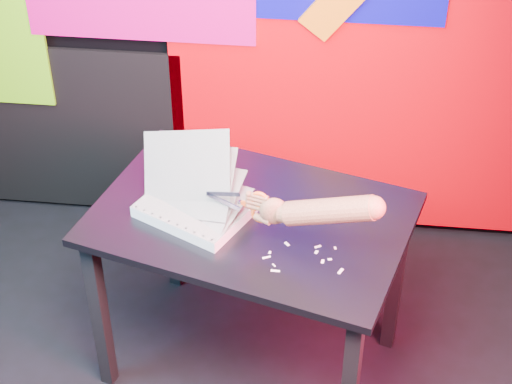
# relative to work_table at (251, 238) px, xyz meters

# --- Properties ---
(room) EXTENTS (3.01, 3.01, 2.71)m
(room) POSITION_rel_work_table_xyz_m (-0.30, -0.59, 0.70)
(room) COLOR black
(room) RESTS_ON ground
(backdrop) EXTENTS (2.88, 0.05, 2.08)m
(backdrop) POSITION_rel_work_table_xyz_m (-0.24, 0.87, 0.31)
(backdrop) COLOR #D9000B
(backdrop) RESTS_ON ground
(work_table) EXTENTS (1.23, 0.98, 0.75)m
(work_table) POSITION_rel_work_table_xyz_m (0.00, 0.00, 0.00)
(work_table) COLOR black
(work_table) RESTS_ON ground
(printout_stack) EXTENTS (0.43, 0.39, 0.34)m
(printout_stack) POSITION_rel_work_table_xyz_m (-0.20, -0.01, 0.14)
(printout_stack) COLOR silver
(printout_stack) RESTS_ON work_table
(scissors) EXTENTS (0.22, 0.07, 0.13)m
(scissors) POSITION_rel_work_table_xyz_m (0.03, -0.13, 0.25)
(scissors) COLOR #9FA7C5
(scissors) RESTS_ON printout_stack
(hand_forearm) EXTENTS (0.43, 0.17, 0.20)m
(hand_forearm) POSITION_rel_work_table_xyz_m (0.24, -0.19, 0.30)
(hand_forearm) COLOR #B3734C
(hand_forearm) RESTS_ON work_table
(paper_clippings) EXTENTS (0.27, 0.15, 0.00)m
(paper_clippings) POSITION_rel_work_table_xyz_m (0.20, -0.20, 0.11)
(paper_clippings) COLOR white
(paper_clippings) RESTS_ON work_table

